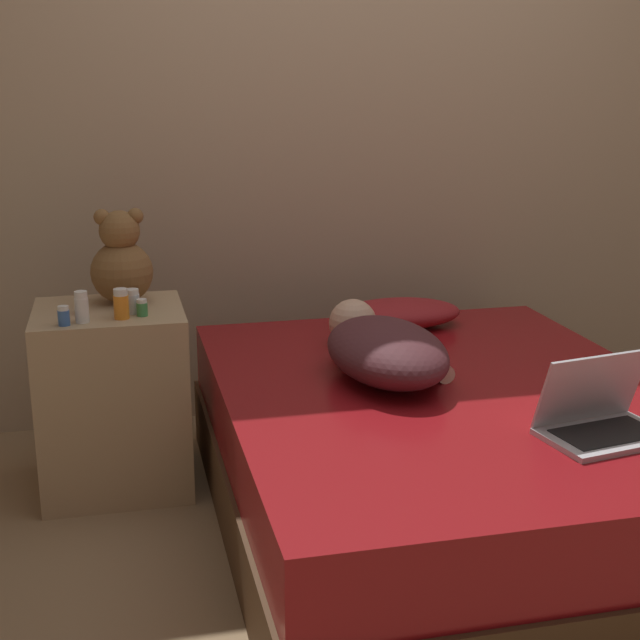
% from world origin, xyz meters
% --- Properties ---
extents(ground_plane, '(12.00, 12.00, 0.00)m').
position_xyz_m(ground_plane, '(0.00, 0.00, 0.00)').
color(ground_plane, '#937551').
extents(wall_back, '(8.00, 0.06, 2.60)m').
position_xyz_m(wall_back, '(0.00, 1.19, 1.30)').
color(wall_back, tan).
rests_on(wall_back, ground_plane).
extents(bed, '(1.42, 1.82, 0.48)m').
position_xyz_m(bed, '(0.00, 0.00, 0.24)').
color(bed, '#4C331E').
rests_on(bed, ground_plane).
extents(nightstand, '(0.50, 0.47, 0.65)m').
position_xyz_m(nightstand, '(-1.02, 0.57, 0.32)').
color(nightstand, tan).
rests_on(nightstand, ground_plane).
extents(pillow, '(0.50, 0.28, 0.11)m').
position_xyz_m(pillow, '(0.06, 0.70, 0.53)').
color(pillow, maroon).
rests_on(pillow, bed).
extents(person_lying, '(0.38, 0.75, 0.18)m').
position_xyz_m(person_lying, '(-0.16, 0.17, 0.57)').
color(person_lying, '#4C2328').
rests_on(person_lying, bed).
extents(laptop, '(0.37, 0.27, 0.22)m').
position_xyz_m(laptop, '(0.26, -0.45, 0.53)').
color(laptop, silver).
rests_on(laptop, bed).
extents(teddy_bear, '(0.22, 0.22, 0.33)m').
position_xyz_m(teddy_bear, '(-0.97, 0.66, 0.79)').
color(teddy_bear, brown).
rests_on(teddy_bear, nightstand).
extents(bottle_orange, '(0.05, 0.05, 0.10)m').
position_xyz_m(bottle_orange, '(-0.98, 0.43, 0.70)').
color(bottle_orange, orange).
rests_on(bottle_orange, nightstand).
extents(bottle_green, '(0.04, 0.04, 0.06)m').
position_xyz_m(bottle_green, '(-0.91, 0.46, 0.67)').
color(bottle_green, '#3D8E4C').
rests_on(bottle_green, nightstand).
extents(bottle_pink, '(0.04, 0.04, 0.07)m').
position_xyz_m(bottle_pink, '(-1.11, 0.53, 0.68)').
color(bottle_pink, pink).
rests_on(bottle_pink, nightstand).
extents(bottle_white, '(0.04, 0.04, 0.10)m').
position_xyz_m(bottle_white, '(-1.10, 0.42, 0.70)').
color(bottle_white, white).
rests_on(bottle_white, nightstand).
extents(bottle_clear, '(0.05, 0.05, 0.08)m').
position_xyz_m(bottle_clear, '(-0.94, 0.50, 0.69)').
color(bottle_clear, silver).
rests_on(bottle_clear, nightstand).
extents(bottle_blue, '(0.04, 0.04, 0.06)m').
position_xyz_m(bottle_blue, '(-1.16, 0.39, 0.68)').
color(bottle_blue, '#3866B2').
rests_on(bottle_blue, nightstand).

